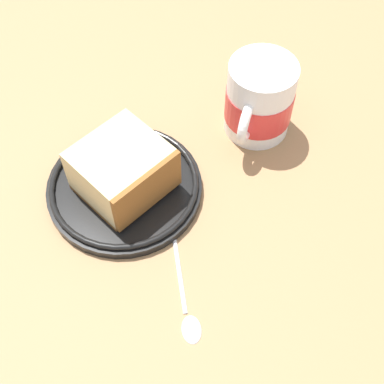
% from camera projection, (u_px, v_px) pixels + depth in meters
% --- Properties ---
extents(ground_plane, '(1.32, 1.32, 0.03)m').
position_uv_depth(ground_plane, '(190.00, 255.00, 0.60)').
color(ground_plane, '#936D47').
extents(small_plate, '(0.18, 0.18, 0.02)m').
position_uv_depth(small_plate, '(124.00, 186.00, 0.62)').
color(small_plate, black).
rests_on(small_plate, ground_plane).
extents(cake_slice, '(0.12, 0.12, 0.06)m').
position_uv_depth(cake_slice, '(123.00, 170.00, 0.59)').
color(cake_slice, brown).
rests_on(cake_slice, small_plate).
extents(tea_mug, '(0.08, 0.11, 0.10)m').
position_uv_depth(tea_mug, '(257.00, 100.00, 0.64)').
color(tea_mug, white).
rests_on(tea_mug, ground_plane).
extents(teaspoon, '(0.08, 0.12, 0.01)m').
position_uv_depth(teaspoon, '(188.00, 307.00, 0.54)').
color(teaspoon, silver).
rests_on(teaspoon, ground_plane).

